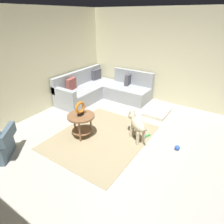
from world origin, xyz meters
name	(u,v)px	position (x,y,z in m)	size (l,w,h in m)	color
ground_plane	(124,154)	(0.00, 0.00, -0.05)	(6.00, 6.00, 0.10)	#B7B2A8
wall_back	(23,66)	(0.00, 2.94, 1.35)	(6.00, 0.12, 2.70)	beige
wall_right	(177,59)	(2.94, 0.00, 1.35)	(0.12, 6.00, 2.70)	beige
area_rug	(101,137)	(0.15, 0.70, 0.01)	(2.30, 1.90, 0.01)	tan
sectional_couch	(102,90)	(1.99, 2.01, 0.29)	(2.20, 2.25, 0.88)	#9EA3A8
side_table	(81,120)	(-0.04, 1.09, 0.42)	(0.60, 0.60, 0.54)	brown
torus_sculpture	(80,108)	(-0.04, 1.09, 0.71)	(0.28, 0.08, 0.33)	black
dog_bed_mat	(157,112)	(1.98, 0.08, 0.04)	(0.80, 0.60, 0.09)	beige
dog	(137,125)	(0.53, 0.01, 0.38)	(0.54, 0.72, 0.63)	beige
dog_toy_ball	(177,148)	(0.66, -0.87, 0.05)	(0.11, 0.11, 0.11)	blue
dog_toy_rope	(147,136)	(0.74, -0.16, 0.03)	(0.05, 0.05, 0.20)	green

